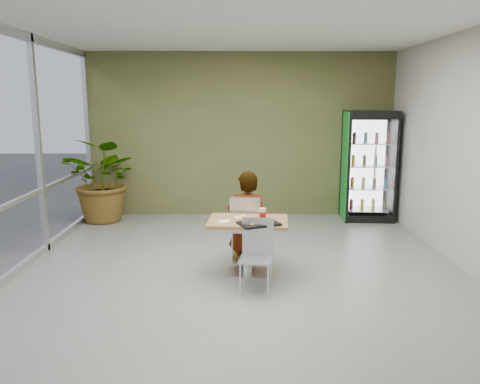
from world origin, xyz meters
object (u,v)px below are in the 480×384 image
(chair_far, at_px, (246,223))
(seated_woman, at_px, (248,227))
(potted_plant, at_px, (105,180))
(dining_table, at_px, (248,236))
(chair_near, at_px, (257,248))
(soda_cup, at_px, (263,214))
(cafeteria_tray, at_px, (259,224))
(beverage_fridge, at_px, (369,166))

(chair_far, distance_m, seated_woman, 0.08)
(potted_plant, bearing_deg, seated_woman, -40.94)
(dining_table, height_order, potted_plant, potted_plant)
(chair_near, distance_m, soda_cup, 0.55)
(chair_near, bearing_deg, cafeteria_tray, 91.29)
(chair_near, height_order, cafeteria_tray, chair_near)
(chair_near, xyz_separation_m, soda_cup, (0.09, 0.44, 0.32))
(chair_far, relative_size, beverage_fridge, 0.46)
(chair_near, xyz_separation_m, beverage_fridge, (2.29, 3.46, 0.53))
(dining_table, relative_size, chair_far, 1.11)
(chair_near, relative_size, seated_woman, 0.54)
(dining_table, relative_size, beverage_fridge, 0.51)
(chair_far, distance_m, beverage_fridge, 3.49)
(beverage_fridge, bearing_deg, seated_woman, -129.94)
(chair_near, relative_size, potted_plant, 0.54)
(dining_table, height_order, chair_far, chair_far)
(cafeteria_tray, distance_m, beverage_fridge, 3.97)
(chair_near, distance_m, seated_woman, 1.03)
(chair_near, distance_m, cafeteria_tray, 0.33)
(dining_table, relative_size, cafeteria_tray, 2.26)
(dining_table, height_order, beverage_fridge, beverage_fridge)
(chair_far, distance_m, potted_plant, 3.53)
(seated_woman, relative_size, cafeteria_tray, 3.40)
(soda_cup, distance_m, cafeteria_tray, 0.25)
(cafeteria_tray, bearing_deg, chair_near, -98.10)
(dining_table, distance_m, beverage_fridge, 3.88)
(chair_near, xyz_separation_m, potted_plant, (-2.74, 3.32, 0.29))
(chair_far, height_order, cafeteria_tray, chair_far)
(soda_cup, relative_size, beverage_fridge, 0.07)
(beverage_fridge, bearing_deg, chair_near, -119.13)
(chair_far, height_order, seated_woman, seated_woman)
(cafeteria_tray, bearing_deg, potted_plant, 131.61)
(seated_woman, height_order, cafeteria_tray, seated_woman)
(beverage_fridge, bearing_deg, cafeteria_tray, -120.41)
(chair_near, relative_size, cafeteria_tray, 1.83)
(potted_plant, bearing_deg, soda_cup, -45.53)
(chair_near, height_order, beverage_fridge, beverage_fridge)
(chair_far, bearing_deg, beverage_fridge, -121.82)
(chair_far, distance_m, cafeteria_tray, 0.81)
(cafeteria_tray, bearing_deg, seated_woman, 98.22)
(chair_far, relative_size, potted_plant, 0.60)
(chair_far, height_order, chair_near, chair_far)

